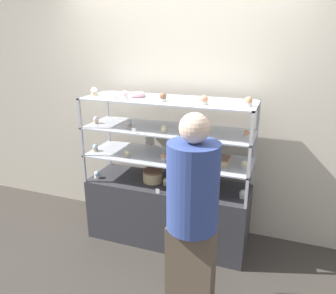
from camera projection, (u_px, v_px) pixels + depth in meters
ground_plane at (168, 238)px, 3.42m from camera, size 20.00×20.00×0.00m
back_wall at (182, 108)px, 3.37m from camera, size 8.00×0.05×2.60m
display_base at (168, 211)px, 3.32m from camera, size 1.59×0.53×0.63m
display_riser_lower at (168, 158)px, 3.13m from camera, size 1.59×0.53×0.28m
display_riser_middle at (168, 130)px, 3.04m from camera, size 1.59×0.53×0.28m
display_riser_upper at (168, 101)px, 2.96m from camera, size 1.59×0.53×0.28m
layer_cake_centerpiece at (153, 176)px, 3.23m from camera, size 0.20×0.20×0.12m
sheet_cake_frosted at (216, 159)px, 2.97m from camera, size 0.24×0.18×0.06m
cupcake_0 at (97, 175)px, 3.32m from camera, size 0.06×0.06×0.08m
cupcake_1 at (166, 182)px, 3.16m from camera, size 0.06×0.06×0.08m
cupcake_2 at (243, 194)px, 2.91m from camera, size 0.06×0.06×0.08m
price_tag_0 at (158, 191)px, 3.00m from camera, size 0.04×0.00×0.04m
cupcake_3 at (95, 148)px, 3.27m from camera, size 0.05×0.05×0.07m
cupcake_4 at (127, 153)px, 3.13m from camera, size 0.05×0.05×0.07m
cupcake_5 at (164, 157)px, 3.03m from camera, size 0.05×0.05×0.07m
cupcake_6 at (244, 165)px, 2.84m from camera, size 0.05×0.05×0.07m
price_tag_1 at (105, 156)px, 3.08m from camera, size 0.04×0.00×0.04m
cupcake_7 at (96, 120)px, 3.21m from camera, size 0.05×0.05×0.07m
cupcake_8 at (129, 123)px, 3.10m from camera, size 0.05×0.05×0.07m
cupcake_9 at (164, 129)px, 2.90m from camera, size 0.05×0.05×0.07m
cupcake_10 at (203, 133)px, 2.79m from camera, size 0.05×0.05×0.07m
cupcake_11 at (247, 134)px, 2.76m from camera, size 0.05×0.05×0.07m
price_tag_2 at (134, 131)px, 2.89m from camera, size 0.04×0.00×0.04m
cupcake_12 at (94, 91)px, 3.14m from camera, size 0.06×0.06×0.08m
cupcake_13 at (125, 95)px, 2.94m from camera, size 0.06×0.06×0.08m
cupcake_14 at (163, 97)px, 2.83m from camera, size 0.06×0.06×0.08m
cupcake_15 at (204, 100)px, 2.70m from camera, size 0.06×0.06×0.08m
cupcake_16 at (248, 102)px, 2.64m from camera, size 0.06×0.06×0.08m
price_tag_3 at (116, 99)px, 2.85m from camera, size 0.04×0.00×0.04m
donut_glazed at (138, 95)px, 3.06m from camera, size 0.15×0.15×0.04m
customer_figure at (192, 213)px, 2.28m from camera, size 0.36×0.36×1.54m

